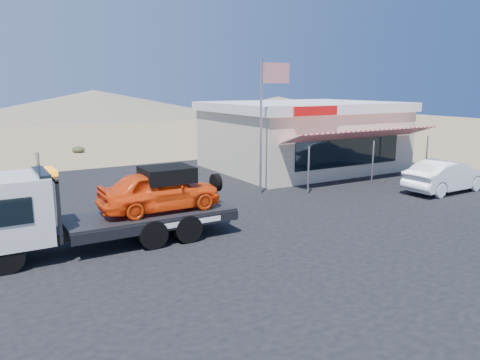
{
  "coord_description": "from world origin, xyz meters",
  "views": [
    {
      "loc": [
        -6.62,
        -13.08,
        4.89
      ],
      "look_at": [
        1.77,
        1.33,
        1.5
      ],
      "focal_mm": 35.0,
      "sensor_mm": 36.0,
      "label": 1
    }
  ],
  "objects_px": {
    "jerky_store": "(302,135)",
    "flagpole": "(265,111)",
    "white_sedan": "(446,176)",
    "tow_truck": "(105,203)"
  },
  "relations": [
    {
      "from": "jerky_store",
      "to": "flagpole",
      "type": "xyz_separation_m",
      "value": [
        -5.57,
        -4.47,
        1.77
      ]
    },
    {
      "from": "white_sedan",
      "to": "flagpole",
      "type": "distance_m",
      "value": 8.96
    },
    {
      "from": "tow_truck",
      "to": "jerky_store",
      "type": "height_order",
      "value": "jerky_store"
    },
    {
      "from": "tow_truck",
      "to": "flagpole",
      "type": "distance_m",
      "value": 9.25
    },
    {
      "from": "tow_truck",
      "to": "flagpole",
      "type": "height_order",
      "value": "flagpole"
    },
    {
      "from": "tow_truck",
      "to": "white_sedan",
      "type": "xyz_separation_m",
      "value": [
        15.59,
        -0.42,
        -0.61
      ]
    },
    {
      "from": "tow_truck",
      "to": "flagpole",
      "type": "bearing_deg",
      "value": 23.83
    },
    {
      "from": "white_sedan",
      "to": "jerky_store",
      "type": "bearing_deg",
      "value": 10.79
    },
    {
      "from": "jerky_store",
      "to": "tow_truck",
      "type": "bearing_deg",
      "value": -149.53
    },
    {
      "from": "white_sedan",
      "to": "flagpole",
      "type": "xyz_separation_m",
      "value": [
        -7.42,
        4.03,
        3.01
      ]
    }
  ]
}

